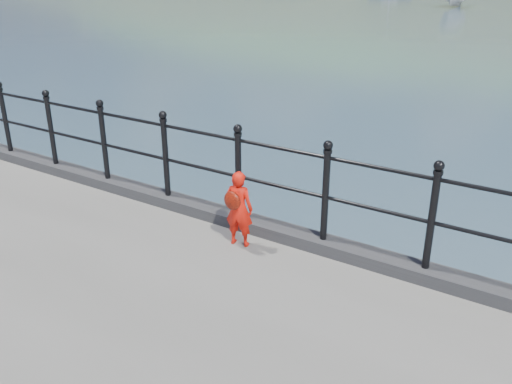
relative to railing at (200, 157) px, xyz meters
The scene contains 4 objects.
ground 1.83m from the railing, 90.00° to the left, with size 600.00×600.00×0.00m, color #2D4251.
kerb 0.75m from the railing, 140.53° to the right, with size 60.00×0.30×0.15m, color #28282B.
railing is the anchor object (origin of this frame).
child 1.05m from the railing, 25.42° to the right, with size 0.38×0.33×0.93m.
Camera 1 is at (4.22, -5.30, 4.09)m, focal length 38.00 mm.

